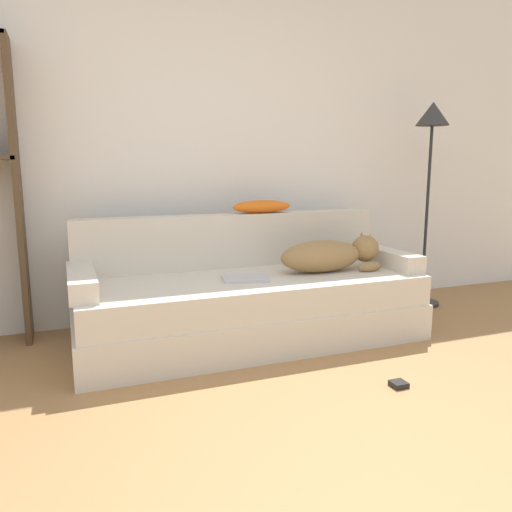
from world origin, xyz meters
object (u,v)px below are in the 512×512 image
laptop (245,278)px  throw_pillow (262,207)px  dog (330,255)px  couch (251,309)px  floor_lamp (431,145)px  power_adapter (399,384)px

laptop → throw_pillow: throw_pillow is taller
dog → laptop: bearing=-176.7°
couch → floor_lamp: floor_lamp is taller
couch → floor_lamp: bearing=10.2°
dog → power_adapter: 1.05m
floor_lamp → throw_pillow: bearing=176.7°
laptop → throw_pillow: size_ratio=0.72×
dog → laptop: 0.63m
dog → couch: bearing=175.3°
throw_pillow → power_adapter: size_ratio=5.56×
laptop → throw_pillow: bearing=69.0°
laptop → throw_pillow: (0.29, 0.45, 0.41)m
couch → dog: bearing=-4.7°
laptop → power_adapter: (0.53, -0.87, -0.42)m
floor_lamp → laptop: bearing=-167.5°
dog → floor_lamp: floor_lamp is taller
laptop → power_adapter: size_ratio=3.99×
floor_lamp → power_adapter: floor_lamp is taller
dog → throw_pillow: throw_pillow is taller
laptop → power_adapter: 1.10m
floor_lamp → dog: bearing=-162.4°
couch → throw_pillow: 0.77m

